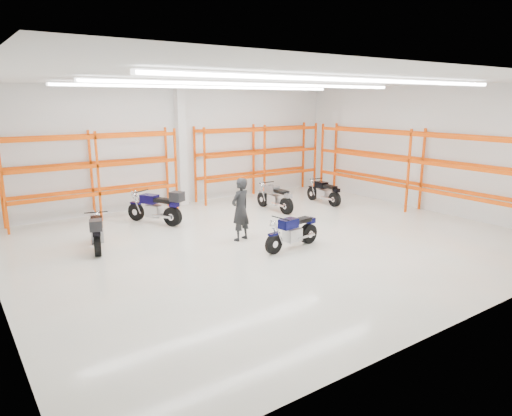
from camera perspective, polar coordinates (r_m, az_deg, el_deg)
ground at (r=13.30m, az=2.03°, el=-4.06°), size 14.00×14.00×0.00m
room_shell at (r=12.74m, az=2.08°, el=10.20°), size 14.02×12.02×4.51m
motorcycle_main at (r=12.56m, az=4.79°, el=-3.03°), size 1.94×0.64×0.95m
motorcycle_back_a at (r=13.03m, az=-19.25°, el=-2.97°), size 0.87×1.95×1.02m
motorcycle_back_b at (r=15.25m, az=-12.12°, el=0.04°), size 1.26×2.07×1.15m
motorcycle_back_c at (r=16.76m, az=2.49°, el=1.22°), size 0.67×2.03×1.00m
motorcycle_back_d at (r=18.10m, az=8.58°, el=1.90°), size 0.63×1.91×0.94m
standing_man at (r=13.11m, az=-1.95°, el=-0.17°), size 0.77×0.61×1.83m
structural_column at (r=17.78m, az=-9.34°, el=7.57°), size 0.32×0.32×4.50m
pallet_racking_back_left at (r=16.33m, az=-19.58°, el=4.85°), size 5.67×0.87×3.00m
pallet_racking_back_right at (r=19.26m, az=0.37°, el=6.78°), size 5.67×0.87×3.00m
pallet_racking_side at (r=17.52m, az=19.37°, el=5.48°), size 0.87×9.07×3.00m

